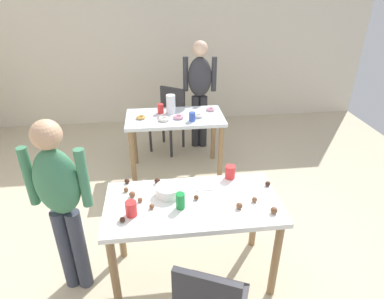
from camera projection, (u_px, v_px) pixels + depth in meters
name	position (u px, v px, depth m)	size (l,w,h in m)	color
ground_plane	(203.00, 252.00, 3.01)	(6.40, 6.40, 0.00)	beige
wall_back	(174.00, 42.00, 5.20)	(6.40, 0.10, 2.60)	beige
dining_table_near	(193.00, 213.00, 2.49)	(1.30, 0.66, 0.75)	white
dining_table_far	(175.00, 125.00, 3.97)	(1.16, 0.62, 0.75)	silver
chair_far_table	(169.00, 116.00, 4.60)	(0.56, 0.56, 0.87)	#2D2D33
person_girl_near	(61.00, 198.00, 2.30)	(0.46, 0.25, 1.45)	#383D4C
person_adult_far	(200.00, 86.00, 4.46)	(0.46, 0.24, 1.50)	#28282D
mixing_bowl	(169.00, 191.00, 2.50)	(0.20, 0.20, 0.08)	white
soda_can	(180.00, 201.00, 2.35)	(0.07, 0.07, 0.12)	#198438
fork_near	(206.00, 190.00, 2.57)	(0.17, 0.02, 0.01)	silver
cup_near_0	(230.00, 172.00, 2.71)	(0.08, 0.08, 0.11)	red
cup_near_1	(131.00, 209.00, 2.28)	(0.08, 0.08, 0.11)	red
cake_ball_0	(122.00, 220.00, 2.24)	(0.04, 0.04, 0.04)	#3D2319
cake_ball_1	(140.00, 200.00, 2.43)	(0.04, 0.04, 0.04)	brown
cake_ball_2	(152.00, 206.00, 2.36)	(0.04, 0.04, 0.04)	brown
cake_ball_3	(157.00, 181.00, 2.64)	(0.05, 0.05, 0.05)	#3D2319
cake_ball_4	(274.00, 210.00, 2.31)	(0.05, 0.05, 0.05)	brown
cake_ball_5	(268.00, 184.00, 2.62)	(0.04, 0.04, 0.04)	#3D2319
cake_ball_6	(196.00, 197.00, 2.46)	(0.04, 0.04, 0.04)	brown
cake_ball_7	(132.00, 194.00, 2.48)	(0.05, 0.05, 0.05)	brown
cake_ball_8	(239.00, 206.00, 2.36)	(0.05, 0.05, 0.05)	brown
cake_ball_9	(126.00, 190.00, 2.55)	(0.04, 0.04, 0.04)	brown
cake_ball_10	(127.00, 181.00, 2.65)	(0.04, 0.04, 0.04)	#3D2319
cake_ball_11	(255.00, 200.00, 2.43)	(0.04, 0.04, 0.04)	brown
pitcher_far	(171.00, 104.00, 3.96)	(0.11, 0.11, 0.23)	white
cup_far_0	(192.00, 117.00, 3.77)	(0.07, 0.07, 0.10)	#3351B2
cup_far_1	(161.00, 109.00, 3.98)	(0.08, 0.08, 0.12)	red
donut_far_0	(164.00, 119.00, 3.79)	(0.13, 0.13, 0.04)	white
donut_far_1	(141.00, 117.00, 3.84)	(0.11, 0.11, 0.03)	gold
donut_far_2	(210.00, 109.00, 4.08)	(0.11, 0.11, 0.03)	pink
donut_far_3	(178.00, 117.00, 3.85)	(0.12, 0.12, 0.04)	pink
donut_far_4	(198.00, 116.00, 3.89)	(0.12, 0.12, 0.04)	white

